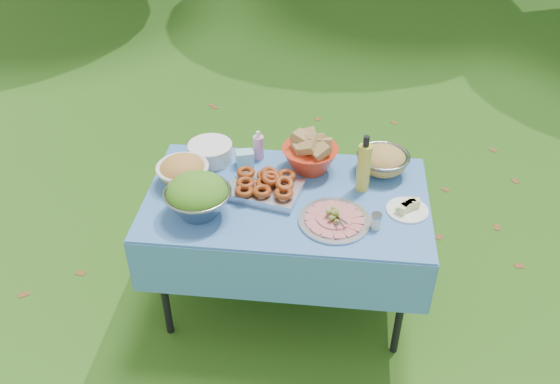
# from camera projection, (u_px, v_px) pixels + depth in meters

# --- Properties ---
(ground) EXTENTS (80.00, 80.00, 0.00)m
(ground) POSITION_uv_depth(u_px,v_px,m) (286.00, 298.00, 3.53)
(ground) COLOR #133309
(ground) RESTS_ON ground
(picnic_table) EXTENTS (1.46, 0.86, 0.76)m
(picnic_table) POSITION_uv_depth(u_px,v_px,m) (286.00, 250.00, 3.30)
(picnic_table) COLOR #76BCE4
(picnic_table) RESTS_ON ground
(salad_bowl) EXTENTS (0.38, 0.38, 0.22)m
(salad_bowl) POSITION_uv_depth(u_px,v_px,m) (198.00, 196.00, 2.90)
(salad_bowl) COLOR gray
(salad_bowl) RESTS_ON picnic_table
(pasta_bowl_white) EXTENTS (0.34, 0.34, 0.15)m
(pasta_bowl_white) POSITION_uv_depth(u_px,v_px,m) (183.00, 170.00, 3.13)
(pasta_bowl_white) COLOR white
(pasta_bowl_white) RESTS_ON picnic_table
(plate_stack) EXTENTS (0.27, 0.27, 0.10)m
(plate_stack) POSITION_uv_depth(u_px,v_px,m) (210.00, 152.00, 3.32)
(plate_stack) COLOR white
(plate_stack) RESTS_ON picnic_table
(wipes_box) EXTENTS (0.11, 0.09, 0.09)m
(wipes_box) POSITION_uv_depth(u_px,v_px,m) (245.00, 158.00, 3.28)
(wipes_box) COLOR #95D7E4
(wipes_box) RESTS_ON picnic_table
(sanitizer_bottle) EXTENTS (0.08, 0.08, 0.17)m
(sanitizer_bottle) POSITION_uv_depth(u_px,v_px,m) (259.00, 145.00, 3.31)
(sanitizer_bottle) COLOR pink
(sanitizer_bottle) RESTS_ON picnic_table
(bread_bowl) EXTENTS (0.32, 0.32, 0.21)m
(bread_bowl) POSITION_uv_depth(u_px,v_px,m) (310.00, 153.00, 3.21)
(bread_bowl) COLOR red
(bread_bowl) RESTS_ON picnic_table
(pasta_bowl_steel) EXTENTS (0.30, 0.30, 0.15)m
(pasta_bowl_steel) POSITION_uv_depth(u_px,v_px,m) (383.00, 160.00, 3.21)
(pasta_bowl_steel) COLOR gray
(pasta_bowl_steel) RESTS_ON picnic_table
(fried_tray) EXTENTS (0.42, 0.33, 0.09)m
(fried_tray) POSITION_uv_depth(u_px,v_px,m) (265.00, 187.00, 3.07)
(fried_tray) COLOR #B7B8BC
(fried_tray) RESTS_ON picnic_table
(charcuterie_platter) EXTENTS (0.46, 0.46, 0.08)m
(charcuterie_platter) POSITION_uv_depth(u_px,v_px,m) (335.00, 215.00, 2.88)
(charcuterie_platter) COLOR #B0B1B7
(charcuterie_platter) RESTS_ON picnic_table
(oil_bottle) EXTENTS (0.08, 0.08, 0.32)m
(oil_bottle) POSITION_uv_depth(u_px,v_px,m) (364.00, 163.00, 3.03)
(oil_bottle) COLOR gold
(oil_bottle) RESTS_ON picnic_table
(cheese_plate) EXTENTS (0.28, 0.28, 0.06)m
(cheese_plate) POSITION_uv_depth(u_px,v_px,m) (408.00, 206.00, 2.96)
(cheese_plate) COLOR white
(cheese_plate) RESTS_ON picnic_table
(shaker) EXTENTS (0.06, 0.06, 0.08)m
(shaker) POSITION_uv_depth(u_px,v_px,m) (376.00, 221.00, 2.85)
(shaker) COLOR silver
(shaker) RESTS_ON picnic_table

